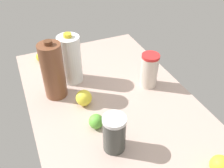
# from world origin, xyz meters

# --- Properties ---
(countertop) EXTENTS (1.20, 0.76, 0.03)m
(countertop) POSITION_xyz_m (0.00, 0.00, 0.01)
(countertop) COLOR #B99E92
(countertop) RESTS_ON ground
(shaker_bottle) EXTENTS (0.09, 0.09, 0.16)m
(shaker_bottle) POSITION_xyz_m (-0.26, 0.10, 0.11)
(shaker_bottle) COLOR #3B3D39
(shaker_bottle) RESTS_ON countertop
(tumbler_cup) EXTENTS (0.09, 0.09, 0.18)m
(tumbler_cup) POSITION_xyz_m (0.04, -0.22, 0.12)
(tumbler_cup) COLOR beige
(tumbler_cup) RESTS_ON countertop
(chocolate_milk_jug) EXTENTS (0.11, 0.11, 0.29)m
(chocolate_milk_jug) POSITION_xyz_m (0.15, 0.23, 0.17)
(chocolate_milk_jug) COLOR brown
(chocolate_milk_jug) RESTS_ON countertop
(milk_jug) EXTENTS (0.11, 0.11, 0.27)m
(milk_jug) POSITION_xyz_m (0.24, 0.13, 0.16)
(milk_jug) COLOR white
(milk_jug) RESTS_ON countertop
(lemon_loose) EXTENTS (0.08, 0.08, 0.08)m
(lemon_loose) POSITION_xyz_m (0.03, 0.13, 0.07)
(lemon_loose) COLOR yellow
(lemon_loose) RESTS_ON countertop
(lemon_by_jug) EXTENTS (0.07, 0.07, 0.07)m
(lemon_by_jug) POSITION_xyz_m (-0.50, -0.20, 0.07)
(lemon_by_jug) COLOR yellow
(lemon_by_jug) RESTS_ON countertop
(lemon_near_front) EXTENTS (0.06, 0.06, 0.06)m
(lemon_near_front) POSITION_xyz_m (0.48, 0.24, 0.06)
(lemon_near_front) COLOR yellow
(lemon_near_front) RESTS_ON countertop
(lime_beside_bowl) EXTENTS (0.06, 0.06, 0.06)m
(lime_beside_bowl) POSITION_xyz_m (-0.13, 0.13, 0.06)
(lime_beside_bowl) COLOR #5FB43B
(lime_beside_bowl) RESTS_ON countertop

